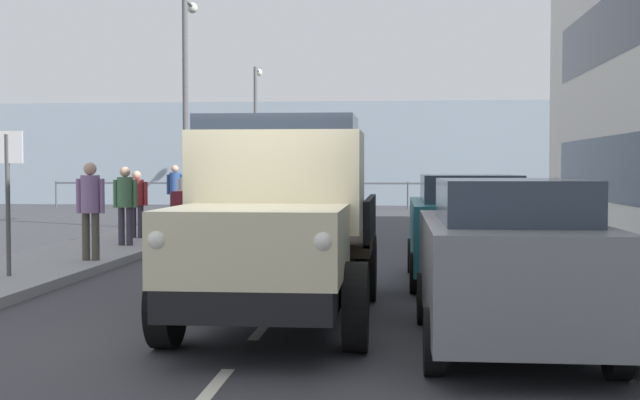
# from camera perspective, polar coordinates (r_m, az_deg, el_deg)

# --- Properties ---
(ground_plane) EXTENTS (80.00, 80.00, 0.00)m
(ground_plane) POSITION_cam_1_polar(r_m,az_deg,el_deg) (18.59, 0.57, -3.42)
(ground_plane) COLOR #38383D
(sidewalk_left) EXTENTS (2.38, 37.72, 0.15)m
(sidewalk_left) POSITION_cam_1_polar(r_m,az_deg,el_deg) (18.80, 15.28, -3.20)
(sidewalk_left) COLOR gray
(sidewalk_left) RESTS_ON ground_plane
(sidewalk_right) EXTENTS (2.38, 37.72, 0.15)m
(sidewalk_right) POSITION_cam_1_polar(r_m,az_deg,el_deg) (19.56, -13.55, -2.98)
(sidewalk_right) COLOR gray
(sidewalk_right) RESTS_ON ground_plane
(road_centreline_markings) EXTENTS (0.12, 32.44, 0.01)m
(road_centreline_markings) POSITION_cam_1_polar(r_m,az_deg,el_deg) (17.46, 0.26, -3.77)
(road_centreline_markings) COLOR silver
(road_centreline_markings) RESTS_ON ground_plane
(sea_horizon) EXTENTS (80.00, 0.80, 5.00)m
(sea_horizon) POSITION_cam_1_polar(r_m,az_deg,el_deg) (40.33, 3.14, 3.20)
(sea_horizon) COLOR #8C9EAD
(sea_horizon) RESTS_ON ground_plane
(seawall_railing) EXTENTS (28.08, 0.08, 1.20)m
(seawall_railing) POSITION_cam_1_polar(r_m,az_deg,el_deg) (36.73, 2.92, 0.82)
(seawall_railing) COLOR #4C5156
(seawall_railing) RESTS_ON ground_plane
(truck_vintage_cream) EXTENTS (2.17, 5.64, 2.43)m
(truck_vintage_cream) POSITION_cam_1_polar(r_m,az_deg,el_deg) (9.65, -2.87, -1.67)
(truck_vintage_cream) COLOR black
(truck_vintage_cream) RESTS_ON ground_plane
(car_grey_kerbside_near) EXTENTS (1.75, 3.93, 1.72)m
(car_grey_kerbside_near) POSITION_cam_1_polar(r_m,az_deg,el_deg) (8.66, 12.71, -4.07)
(car_grey_kerbside_near) COLOR slate
(car_grey_kerbside_near) RESTS_ON ground_plane
(car_teal_kerbside_1) EXTENTS (1.86, 3.81, 1.72)m
(car_teal_kerbside_1) POSITION_cam_1_polar(r_m,az_deg,el_deg) (13.38, 10.08, -1.83)
(car_teal_kerbside_1) COLOR #1E6670
(car_teal_kerbside_1) RESTS_ON ground_plane
(car_maroon_oppositeside_0) EXTENTS (1.84, 4.06, 1.72)m
(car_maroon_oppositeside_0) POSITION_cam_1_polar(r_m,az_deg,el_deg) (20.70, -6.31, -0.37)
(car_maroon_oppositeside_0) COLOR maroon
(car_maroon_oppositeside_0) RESTS_ON ground_plane
(car_navy_oppositeside_1) EXTENTS (1.83, 4.20, 1.72)m
(car_navy_oppositeside_1) POSITION_cam_1_polar(r_m,az_deg,el_deg) (27.10, -3.54, 0.26)
(car_navy_oppositeside_1) COLOR navy
(car_navy_oppositeside_1) RESTS_ON ground_plane
(car_silver_oppositeside_2) EXTENTS (1.88, 4.38, 1.72)m
(car_silver_oppositeside_2) POSITION_cam_1_polar(r_m,az_deg,el_deg) (33.68, -1.80, 0.66)
(car_silver_oppositeside_2) COLOR #B7BABF
(car_silver_oppositeside_2) RESTS_ON ground_plane
(pedestrian_by_lamp) EXTENTS (0.53, 0.34, 1.78)m
(pedestrian_by_lamp) POSITION_cam_1_polar(r_m,az_deg,el_deg) (15.61, -15.46, -0.16)
(pedestrian_by_lamp) COLOR #4C473D
(pedestrian_by_lamp) RESTS_ON sidewalk_right
(pedestrian_near_railing) EXTENTS (0.53, 0.34, 1.70)m
(pedestrian_near_railing) POSITION_cam_1_polar(r_m,az_deg,el_deg) (18.43, -13.20, 0.06)
(pedestrian_near_railing) COLOR #383342
(pedestrian_near_railing) RESTS_ON sidewalk_right
(pedestrian_strolling) EXTENTS (0.53, 0.34, 1.61)m
(pedestrian_strolling) POSITION_cam_1_polar(r_m,az_deg,el_deg) (20.36, -12.44, 0.10)
(pedestrian_strolling) COLOR #383342
(pedestrian_strolling) RESTS_ON sidewalk_right
(pedestrian_couple_b) EXTENTS (0.53, 0.34, 1.65)m
(pedestrian_couple_b) POSITION_cam_1_polar(r_m,az_deg,el_deg) (22.81, -9.11, 0.42)
(pedestrian_couple_b) COLOR black
(pedestrian_couple_b) RESTS_ON sidewalk_right
(pedestrian_couple_a) EXTENTS (0.53, 0.34, 1.75)m
(pedestrian_couple_a) POSITION_cam_1_polar(r_m,az_deg,el_deg) (26.20, -9.90, 0.80)
(pedestrian_couple_a) COLOR #383342
(pedestrian_couple_a) RESTS_ON sidewalk_right
(lamp_post_promenade) EXTENTS (0.32, 1.14, 6.62)m
(lamp_post_promenade) POSITION_cam_1_polar(r_m,az_deg,el_deg) (24.80, -9.12, 7.43)
(lamp_post_promenade) COLOR #59595B
(lamp_post_promenade) RESTS_ON sidewalk_right
(lamp_post_far) EXTENTS (0.32, 1.14, 6.11)m
(lamp_post_far) POSITION_cam_1_polar(r_m,az_deg,el_deg) (37.04, -4.39, 5.32)
(lamp_post_far) COLOR #59595B
(lamp_post_far) RESTS_ON sidewalk_right
(street_sign) EXTENTS (0.50, 0.07, 2.25)m
(street_sign) POSITION_cam_1_polar(r_m,az_deg,el_deg) (13.74, -20.62, 1.46)
(street_sign) COLOR #4C4C4C
(street_sign) RESTS_ON sidewalk_right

